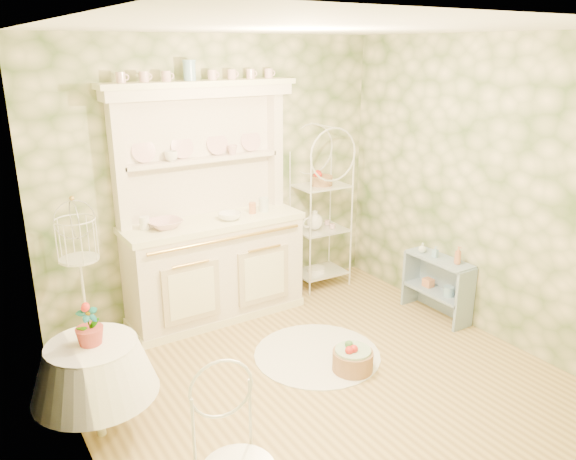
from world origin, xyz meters
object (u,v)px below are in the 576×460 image
round_table (97,394)px  floor_basket (353,360)px  kitchen_dresser (212,206)px  side_shelf (437,288)px  birdcage_stand (81,276)px  bakers_rack (321,202)px

round_table → floor_basket: bearing=-8.7°
kitchen_dresser → floor_basket: bearing=-71.7°
kitchen_dresser → round_table: kitchen_dresser is taller
side_shelf → floor_basket: size_ratio=2.31×
kitchen_dresser → floor_basket: (0.51, -1.54, -1.05)m
side_shelf → floor_basket: bearing=-169.5°
round_table → birdcage_stand: (0.20, 1.11, 0.43)m
birdcage_stand → floor_basket: bearing=-38.4°
side_shelf → bakers_rack: bearing=108.4°
bakers_rack → round_table: bearing=-152.6°
bakers_rack → birdcage_stand: 2.62m
round_table → kitchen_dresser: bearing=39.8°
kitchen_dresser → birdcage_stand: 1.34m
bakers_rack → side_shelf: bakers_rack is taller
birdcage_stand → floor_basket: birdcage_stand is taller
bakers_rack → birdcage_stand: (-2.61, -0.21, -0.21)m
kitchen_dresser → birdcage_stand: size_ratio=1.51×
bakers_rack → birdcage_stand: bakers_rack is taller
birdcage_stand → floor_basket: 2.37m
round_table → birdcage_stand: size_ratio=0.43×
floor_basket → side_shelf: bearing=14.9°
side_shelf → round_table: (-3.34, -0.06, 0.03)m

